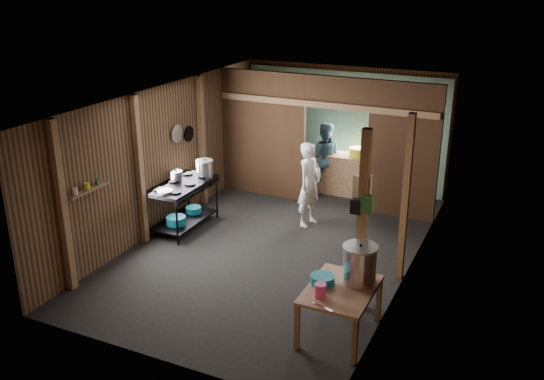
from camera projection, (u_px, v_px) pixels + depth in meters
The scene contains 41 objects.
floor at pixel (277, 246), 10.27m from camera, with size 4.50×7.00×0.00m, color black.
ceiling at pixel (277, 97), 9.36m from camera, with size 4.50×7.00×0.00m, color #33302E.
wall_back at pixel (345, 127), 12.78m from camera, with size 4.50×0.00×2.60m, color brown.
wall_front at pixel (151, 265), 6.84m from camera, with size 4.50×0.00×2.60m, color brown.
wall_left at pixel (164, 158), 10.70m from camera, with size 0.00×7.00×2.60m, color brown.
wall_right at pixel (413, 196), 8.92m from camera, with size 0.00×7.00×2.60m, color brown.
partition_left at pixel (263, 134), 12.21m from camera, with size 1.85×0.10×2.60m, color #472B19.
partition_right at pixel (403, 152), 11.06m from camera, with size 1.35×0.10×2.60m, color #472B19.
partition_header at pixel (338, 92), 11.23m from camera, with size 1.30×0.10×0.60m, color #472B19.
turquoise_panel at pixel (344, 130), 12.75m from camera, with size 4.40×0.06×2.50m, color #84BBBA.
back_counter at pixel (348, 175), 12.50m from camera, with size 1.20×0.50×0.85m, color #9F784F.
wall_clock at pixel (356, 101), 12.39m from camera, with size 0.20×0.20×0.03m, color silver.
post_left_a at pixel (63, 208), 8.47m from camera, with size 0.10×0.12×2.60m, color #9F784F.
post_left_b at pixel (140, 171), 10.00m from camera, with size 0.10×0.12×2.60m, color #9F784F.
post_left_c at pixel (202, 142), 11.70m from camera, with size 0.10×0.12×2.60m, color #9F784F.
post_right at pixel (405, 199), 8.78m from camera, with size 0.10×0.12×2.60m, color #9F784F.
post_free at pixel (362, 222), 7.98m from camera, with size 0.12×0.12×2.60m, color #9F784F.
cross_beam at pixel (324, 105), 11.37m from camera, with size 4.40×0.12×0.12m, color #9F784F.
pan_lid_big at pixel (177, 134), 10.91m from camera, with size 0.34×0.34×0.03m, color gray.
pan_lid_small at pixel (189, 134), 11.28m from camera, with size 0.30×0.30×0.03m, color black.
wall_shelf at pixel (88, 190), 8.85m from camera, with size 0.14×0.80×0.03m, color #9F784F.
jar_white at pixel (75, 192), 8.61m from camera, with size 0.07×0.07×0.10m, color silver.
jar_yellow at pixel (87, 186), 8.83m from camera, with size 0.08×0.08×0.10m, color yellow.
jar_green at pixel (97, 182), 9.01m from camera, with size 0.06×0.06×0.10m, color #2B6632.
bag_white at pixel (362, 187), 7.90m from camera, with size 0.22×0.15×0.32m, color silver.
bag_green at pixel (367, 204), 7.79m from camera, with size 0.16×0.12×0.24m, color #2B6632.
bag_black at pixel (356, 206), 7.85m from camera, with size 0.14×0.10×0.20m, color black.
gas_range at pixel (183, 206), 10.85m from camera, with size 0.76×1.47×0.87m, color black, non-canonical shape.
prep_table at pixel (340, 311), 7.69m from camera, with size 0.83×1.14×0.68m, color #A17557, non-canonical shape.
stove_pot_large at pixel (205, 169), 11.02m from camera, with size 0.32×0.32×0.33m, color silver, non-canonical shape.
stove_pot_med at pixel (176, 176), 10.81m from camera, with size 0.23×0.23×0.20m, color silver, non-canonical shape.
frying_pan at pixel (165, 191), 10.24m from camera, with size 0.28×0.50×0.07m, color gray, non-canonical shape.
blue_tub_front at pixel (176, 220), 10.70m from camera, with size 0.35×0.35×0.15m, color #107691.
blue_tub_back at pixel (194, 210), 11.21m from camera, with size 0.29×0.29×0.12m, color #107691.
stock_pot at pixel (360, 265), 7.64m from camera, with size 0.46×0.46×0.53m, color silver, non-canonical shape.
wash_basin at pixel (322, 280), 7.66m from camera, with size 0.32×0.32×0.12m, color #107691.
pink_bucket at pixel (320, 290), 7.34m from camera, with size 0.15×0.15×0.18m, color #ED4BA2.
knife at pixel (323, 307), 7.14m from camera, with size 0.30×0.04×0.01m, color silver.
yellow_tub at pixel (357, 152), 12.25m from camera, with size 0.34×0.34×0.19m, color yellow.
cook at pixel (310, 184), 10.88m from camera, with size 0.57×0.38×1.58m, color white.
worker_back at pixel (324, 157), 12.55m from camera, with size 0.73×0.57×1.50m, color #356074.
Camera 1 is at (3.85, -8.44, 4.51)m, focal length 39.25 mm.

